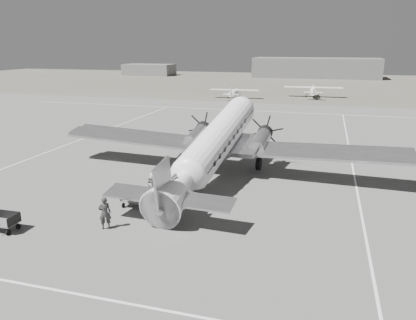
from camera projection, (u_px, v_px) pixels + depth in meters
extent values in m
plane|color=#61615E|center=(192.00, 191.00, 30.62)|extent=(260.00, 260.00, 0.00)
cube|color=white|center=(91.00, 297.00, 17.68)|extent=(60.00, 0.15, 0.01)
cube|color=white|center=(360.00, 208.00, 27.40)|extent=(0.15, 80.00, 0.01)
cube|color=white|center=(66.00, 145.00, 44.69)|extent=(0.15, 60.00, 0.01)
cube|color=white|center=(267.00, 111.00, 67.59)|extent=(90.00, 0.15, 0.01)
cube|color=#5A574C|center=(294.00, 83.00, 118.43)|extent=(260.00, 90.00, 0.01)
cube|color=#5C5C5C|center=(315.00, 69.00, 139.38)|extent=(42.00, 14.00, 6.00)
cube|color=#5E5E5E|center=(316.00, 59.00, 138.49)|extent=(42.00, 14.00, 0.60)
cube|color=#5E5E5E|center=(149.00, 70.00, 151.13)|extent=(18.00, 10.00, 4.00)
imported|color=#2C2C2C|center=(105.00, 213.00, 24.03)|extent=(0.88, 0.80, 2.01)
imported|color=#B6B6B3|center=(152.00, 188.00, 28.61)|extent=(0.86, 1.00, 1.77)
imported|color=beige|center=(154.00, 185.00, 28.88)|extent=(0.78, 1.04, 1.93)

